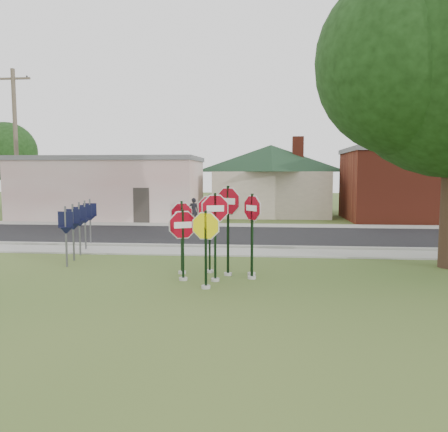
# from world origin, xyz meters

# --- Properties ---
(ground) EXTENTS (120.00, 120.00, 0.00)m
(ground) POSITION_xyz_m (0.00, 0.00, 0.00)
(ground) COLOR #37551F
(ground) RESTS_ON ground
(sidewalk_near) EXTENTS (60.00, 1.60, 0.06)m
(sidewalk_near) POSITION_xyz_m (0.00, 5.50, 0.03)
(sidewalk_near) COLOR gray
(sidewalk_near) RESTS_ON ground
(road) EXTENTS (60.00, 7.00, 0.04)m
(road) POSITION_xyz_m (0.00, 10.00, 0.02)
(road) COLOR black
(road) RESTS_ON ground
(sidewalk_far) EXTENTS (60.00, 1.60, 0.06)m
(sidewalk_far) POSITION_xyz_m (0.00, 14.30, 0.03)
(sidewalk_far) COLOR gray
(sidewalk_far) RESTS_ON ground
(curb) EXTENTS (60.00, 0.20, 0.14)m
(curb) POSITION_xyz_m (0.00, 6.50, 0.07)
(curb) COLOR gray
(curb) RESTS_ON ground
(stop_sign_center) EXTENTS (1.03, 0.38, 2.62)m
(stop_sign_center) POSITION_xyz_m (0.07, 1.00, 1.64)
(stop_sign_center) COLOR #A09E96
(stop_sign_center) RESTS_ON ground
(stop_sign_yellow) EXTENTS (1.02, 0.24, 2.19)m
(stop_sign_yellow) POSITION_xyz_m (-0.09, 0.19, 1.30)
(stop_sign_yellow) COLOR #A09E96
(stop_sign_yellow) RESTS_ON ground
(stop_sign_left) EXTENTS (1.03, 0.46, 2.16)m
(stop_sign_left) POSITION_xyz_m (-0.85, 1.02, 1.30)
(stop_sign_left) COLOR #A09E96
(stop_sign_left) RESTS_ON ground
(stop_sign_right) EXTENTS (0.67, 0.80, 2.58)m
(stop_sign_right) POSITION_xyz_m (1.11, 1.37, 1.60)
(stop_sign_right) COLOR #A09E96
(stop_sign_right) RESTS_ON ground
(stop_sign_back_right) EXTENTS (1.01, 0.57, 2.81)m
(stop_sign_back_right) POSITION_xyz_m (0.38, 1.74, 1.79)
(stop_sign_back_right) COLOR #A09E96
(stop_sign_back_right) RESTS_ON ground
(stop_sign_back_left) EXTENTS (1.02, 0.24, 2.52)m
(stop_sign_back_left) POSITION_xyz_m (-0.21, 2.09, 1.55)
(stop_sign_back_left) COLOR #A09E96
(stop_sign_back_left) RESTS_ON ground
(stop_sign_far_right) EXTENTS (0.42, 0.92, 2.47)m
(stop_sign_far_right) POSITION_xyz_m (1.09, 1.82, 1.50)
(stop_sign_far_right) COLOR #A09E96
(stop_sign_far_right) RESTS_ON ground
(stop_sign_far_left) EXTENTS (0.84, 0.53, 2.32)m
(stop_sign_far_left) POSITION_xyz_m (-1.04, 1.84, 1.40)
(stop_sign_far_left) COLOR #A09E96
(stop_sign_far_left) RESTS_ON ground
(route_sign_row) EXTENTS (1.43, 4.63, 2.00)m
(route_sign_row) POSITION_xyz_m (-5.40, 4.50, 1.22)
(route_sign_row) COLOR #59595E
(route_sign_row) RESTS_ON ground
(building_stucco) EXTENTS (12.20, 6.20, 4.20)m
(building_stucco) POSITION_xyz_m (-9.00, 18.00, 2.15)
(building_stucco) COLOR silver
(building_stucco) RESTS_ON ground
(building_house) EXTENTS (11.60, 11.60, 6.20)m
(building_house) POSITION_xyz_m (2.00, 22.00, 3.65)
(building_house) COLOR beige
(building_house) RESTS_ON ground
(building_brick) EXTENTS (10.20, 6.20, 4.75)m
(building_brick) POSITION_xyz_m (12.00, 18.50, 2.40)
(building_brick) COLOR maroon
(building_brick) RESTS_ON ground
(utility_pole_near) EXTENTS (2.20, 0.26, 9.50)m
(utility_pole_near) POSITION_xyz_m (-14.00, 15.20, 4.97)
(utility_pole_near) COLOR #4D3F33
(utility_pole_near) RESTS_ON ground
(bg_tree_left) EXTENTS (4.90, 4.90, 7.35)m
(bg_tree_left) POSITION_xyz_m (-20.00, 24.00, 4.88)
(bg_tree_left) COLOR #302115
(bg_tree_left) RESTS_ON ground
(pedestrian) EXTENTS (0.61, 0.44, 1.57)m
(pedestrian) POSITION_xyz_m (-2.66, 14.34, 0.85)
(pedestrian) COLOR black
(pedestrian) RESTS_ON sidewalk_far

